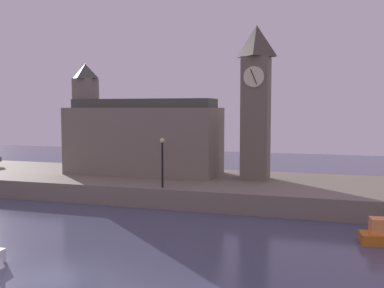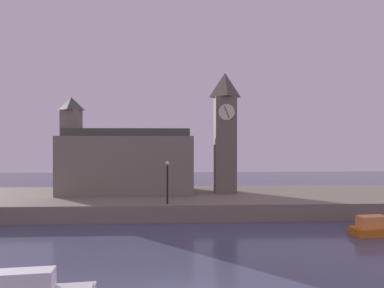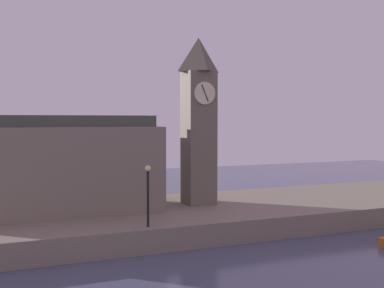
# 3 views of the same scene
# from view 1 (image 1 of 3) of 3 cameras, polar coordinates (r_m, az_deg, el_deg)

# --- Properties ---
(ground_plane) EXTENTS (120.00, 120.00, 0.00)m
(ground_plane) POSITION_cam_1_polar(r_m,az_deg,el_deg) (21.79, -16.88, -15.69)
(ground_plane) COLOR #474C66
(far_embankment) EXTENTS (70.00, 12.00, 1.50)m
(far_embankment) POSITION_cam_1_polar(r_m,az_deg,el_deg) (39.19, -0.05, -5.36)
(far_embankment) COLOR slate
(far_embankment) RESTS_ON ground
(clock_tower) EXTENTS (2.43, 2.47, 12.80)m
(clock_tower) POSITION_cam_1_polar(r_m,az_deg,el_deg) (38.29, 8.03, 5.44)
(clock_tower) COLOR #6B6051
(clock_tower) RESTS_ON far_embankment
(parliament_hall) EXTENTS (13.89, 5.50, 10.16)m
(parliament_hall) POSITION_cam_1_polar(r_m,az_deg,el_deg) (41.96, -6.55, 0.94)
(parliament_hall) COLOR slate
(parliament_hall) RESTS_ON far_embankment
(streetlamp) EXTENTS (0.36, 0.36, 3.74)m
(streetlamp) POSITION_cam_1_polar(r_m,az_deg,el_deg) (34.13, -3.74, -1.58)
(streetlamp) COLOR black
(streetlamp) RESTS_ON far_embankment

